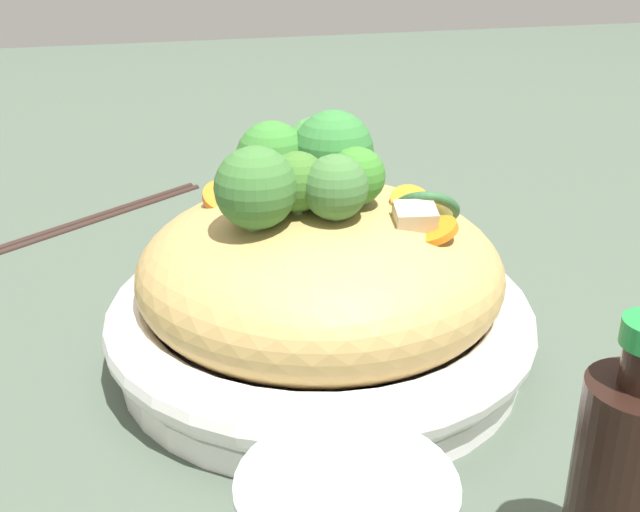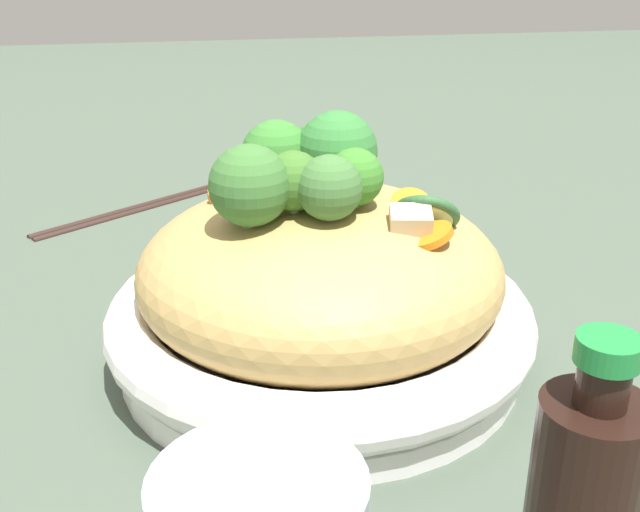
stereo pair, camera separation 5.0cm
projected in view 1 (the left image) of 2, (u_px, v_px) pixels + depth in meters
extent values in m
plane|color=#445143|center=(320.00, 358.00, 0.53)|extent=(3.00, 3.00, 0.00)
cylinder|color=white|center=(320.00, 348.00, 0.52)|extent=(0.26, 0.26, 0.02)
torus|color=white|center=(320.00, 314.00, 0.51)|extent=(0.28, 0.28, 0.03)
ellipsoid|color=tan|center=(320.00, 270.00, 0.50)|extent=(0.23, 0.23, 0.10)
torus|color=tan|center=(326.00, 221.00, 0.49)|extent=(0.05, 0.05, 0.02)
torus|color=tan|center=(312.00, 210.00, 0.53)|extent=(0.08, 0.08, 0.03)
torus|color=tan|center=(309.00, 233.00, 0.49)|extent=(0.07, 0.07, 0.03)
cone|color=#9BC274|center=(257.00, 231.00, 0.45)|extent=(0.03, 0.03, 0.02)
sphere|color=#3B6F32|center=(256.00, 188.00, 0.44)|extent=(0.06, 0.06, 0.05)
cone|color=#98BB78|center=(333.00, 190.00, 0.50)|extent=(0.03, 0.03, 0.01)
sphere|color=#337635|center=(333.00, 151.00, 0.49)|extent=(0.07, 0.07, 0.05)
cone|color=#A0BF7C|center=(356.00, 208.00, 0.47)|extent=(0.02, 0.03, 0.02)
sphere|color=#3A7C2A|center=(357.00, 176.00, 0.47)|extent=(0.05, 0.05, 0.03)
cone|color=#9DC377|center=(298.00, 216.00, 0.46)|extent=(0.02, 0.02, 0.02)
sphere|color=#3D6C28|center=(298.00, 182.00, 0.45)|extent=(0.04, 0.04, 0.04)
cone|color=#98B779|center=(335.00, 221.00, 0.45)|extent=(0.02, 0.02, 0.01)
sphere|color=#407037|center=(335.00, 187.00, 0.45)|extent=(0.05, 0.05, 0.04)
cone|color=#A1B877|center=(316.00, 180.00, 0.54)|extent=(0.03, 0.03, 0.02)
sphere|color=#3F7D3B|center=(316.00, 150.00, 0.53)|extent=(0.06, 0.06, 0.05)
cone|color=#9EB774|center=(273.00, 193.00, 0.50)|extent=(0.03, 0.03, 0.02)
sphere|color=#387A2F|center=(272.00, 157.00, 0.49)|extent=(0.06, 0.06, 0.05)
cylinder|color=orange|center=(410.00, 203.00, 0.48)|extent=(0.03, 0.03, 0.02)
cylinder|color=orange|center=(435.00, 231.00, 0.46)|extent=(0.03, 0.03, 0.01)
cylinder|color=orange|center=(262.00, 181.00, 0.54)|extent=(0.03, 0.03, 0.02)
cylinder|color=orange|center=(225.00, 197.00, 0.50)|extent=(0.03, 0.03, 0.02)
cylinder|color=beige|center=(426.00, 210.00, 0.48)|extent=(0.04, 0.04, 0.03)
torus|color=#2E5B32|center=(426.00, 210.00, 0.48)|extent=(0.05, 0.05, 0.03)
cylinder|color=beige|center=(299.00, 181.00, 0.51)|extent=(0.04, 0.04, 0.02)
torus|color=#326832|center=(299.00, 181.00, 0.51)|extent=(0.05, 0.05, 0.03)
cube|color=#C7B78F|center=(299.00, 173.00, 0.55)|extent=(0.03, 0.03, 0.02)
cube|color=#CBB590|center=(415.00, 219.00, 0.46)|extent=(0.03, 0.03, 0.02)
cylinder|color=black|center=(623.00, 490.00, 0.33)|extent=(0.05, 0.05, 0.10)
cylinder|color=black|center=(102.00, 212.00, 0.78)|extent=(0.20, 0.14, 0.01)
cylinder|color=black|center=(108.00, 214.00, 0.77)|extent=(0.20, 0.14, 0.01)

